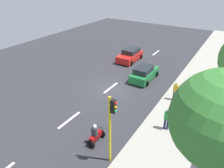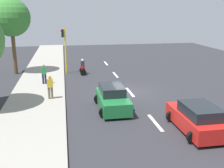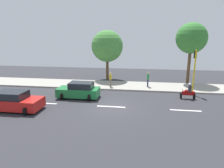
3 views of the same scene
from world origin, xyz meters
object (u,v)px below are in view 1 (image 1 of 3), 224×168
Objects in this scene: car_green at (144,73)px; pedestrian_near_signal at (176,90)px; pedestrian_by_tree at (167,118)px; traffic_light_corner at (111,122)px; street_tree_south at (222,121)px; motorcycle at (96,135)px; car_red at (130,55)px.

pedestrian_near_signal is (4.00, -2.42, 0.35)m from car_green.
pedestrian_by_tree is (0.67, -4.18, 0.00)m from pedestrian_near_signal.
pedestrian_near_signal is at bearing 99.10° from pedestrian_by_tree.
traffic_light_corner reaches higher than car_green.
pedestrian_near_signal is at bearing 112.16° from street_tree_south.
street_tree_south is (6.59, -1.40, 4.84)m from motorcycle.
street_tree_south is (11.53, -15.68, 4.77)m from car_red.
street_tree_south is at bearing -67.84° from pedestrian_near_signal.
traffic_light_corner is at bearing -24.74° from motorcycle.
motorcycle is 5.06m from pedestrian_by_tree.
pedestrian_by_tree is (8.45, -10.66, 0.35)m from car_red.
car_red is 15.11m from motorcycle.
pedestrian_near_signal is (7.78, -6.48, 0.35)m from car_red.
car_green is at bearing 123.67° from street_tree_south.
motorcycle reaches higher than car_red.
pedestrian_near_signal is at bearing -39.76° from car_red.
car_green is at bearing 125.24° from pedestrian_by_tree.
pedestrian_near_signal is 0.23× the size of street_tree_south.
street_tree_south reaches higher than car_red.
pedestrian_by_tree reaches higher than car_green.
pedestrian_near_signal is at bearing 82.36° from traffic_light_corner.
car_red and car_green have the same top height.
motorcycle is (1.16, -10.22, -0.07)m from car_green.
motorcycle reaches higher than car_green.
car_red is 0.55× the size of street_tree_south.
street_tree_south is (3.75, -9.20, 4.42)m from pedestrian_near_signal.
car_red is 1.03× the size of car_green.
traffic_light_corner is at bearing 172.77° from street_tree_south.
pedestrian_near_signal is 4.24m from pedestrian_by_tree.
pedestrian_near_signal reaches higher than motorcycle.
car_green is at bearing -46.94° from car_red.
pedestrian_by_tree is 0.23× the size of street_tree_south.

